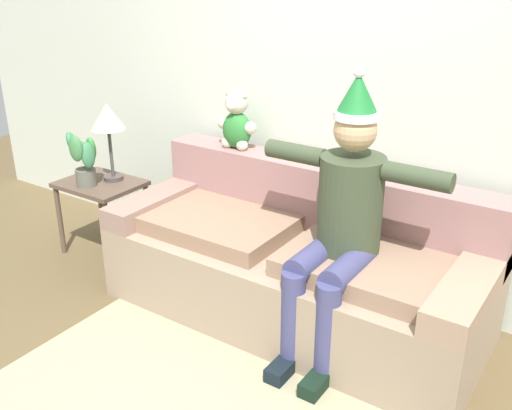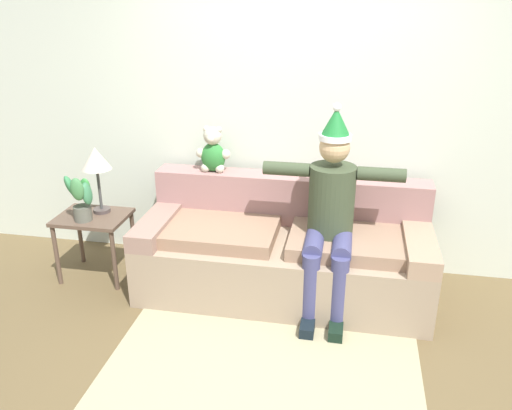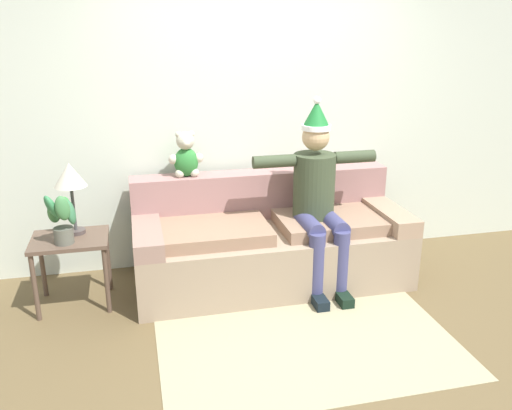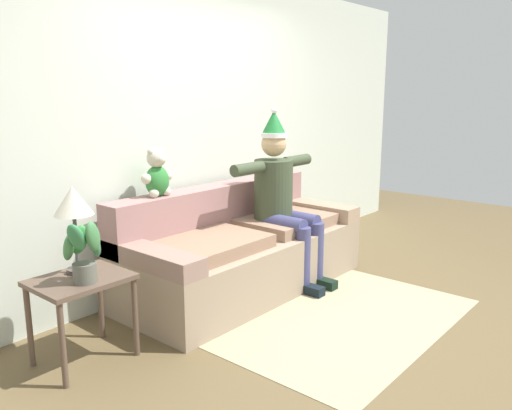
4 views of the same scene
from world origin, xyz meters
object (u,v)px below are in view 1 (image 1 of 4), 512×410
at_px(person_seated, 342,217).
at_px(teddy_bear, 237,123).
at_px(couch, 297,263).
at_px(potted_plant, 84,158).
at_px(side_table, 101,193).
at_px(table_lamp, 108,120).

distance_m(person_seated, teddy_bear, 1.12).
bearing_deg(person_seated, couch, 154.52).
bearing_deg(teddy_bear, potted_plant, -153.59).
bearing_deg(person_seated, side_table, 177.65).
bearing_deg(couch, side_table, -176.82).
bearing_deg(table_lamp, potted_plant, -109.85).
distance_m(teddy_bear, table_lamp, 0.94).
distance_m(person_seated, potted_plant, 1.95).
xyz_separation_m(person_seated, potted_plant, (-1.95, -0.02, -0.04)).
xyz_separation_m(person_seated, side_table, (-1.93, 0.08, -0.32)).
distance_m(side_table, potted_plant, 0.30).
height_order(side_table, potted_plant, potted_plant).
relative_size(side_table, potted_plant, 1.42).
distance_m(couch, teddy_bear, 0.99).
xyz_separation_m(teddy_bear, potted_plant, (-0.96, -0.48, -0.29)).
height_order(person_seated, potted_plant, person_seated).
distance_m(table_lamp, potted_plant, 0.31).
relative_size(couch, potted_plant, 5.64).
distance_m(couch, person_seated, 0.59).
bearing_deg(side_table, person_seated, -2.35).
bearing_deg(side_table, couch, 3.18).
bearing_deg(teddy_bear, person_seated, -24.70).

